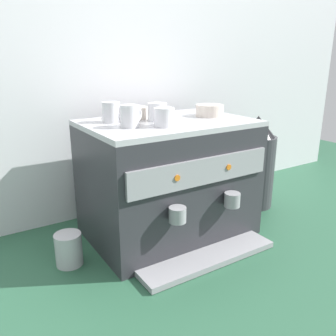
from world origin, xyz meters
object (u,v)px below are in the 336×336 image
at_px(espresso_machine, 169,179).
at_px(ceramic_cup_1, 130,116).
at_px(ceramic_cup_2, 164,117).
at_px(coffee_grinder, 255,163).
at_px(ceramic_cup_0, 158,112).
at_px(ceramic_bowl_1, 131,113).
at_px(ceramic_cup_3, 112,112).
at_px(ceramic_bowl_0, 210,111).
at_px(milk_pitcher, 69,249).

distance_m(espresso_machine, ceramic_cup_1, 0.32).
xyz_separation_m(ceramic_cup_2, coffee_grinder, (0.56, 0.11, -0.28)).
height_order(ceramic_cup_0, ceramic_bowl_1, ceramic_cup_0).
distance_m(ceramic_cup_2, coffee_grinder, 0.63).
bearing_deg(ceramic_cup_0, ceramic_cup_3, 158.40).
relative_size(ceramic_cup_3, ceramic_bowl_0, 0.81).
xyz_separation_m(ceramic_cup_0, ceramic_cup_2, (-0.04, -0.10, -0.00)).
distance_m(ceramic_cup_0, ceramic_cup_3, 0.16).
bearing_deg(ceramic_cup_0, ceramic_cup_2, -111.57).
distance_m(ceramic_bowl_0, milk_pitcher, 0.73).
bearing_deg(coffee_grinder, ceramic_cup_2, -169.38).
distance_m(ceramic_cup_0, ceramic_cup_2, 0.11).
xyz_separation_m(ceramic_cup_1, milk_pitcher, (-0.24, 0.02, -0.43)).
bearing_deg(ceramic_bowl_0, ceramic_cup_2, -161.85).
distance_m(ceramic_bowl_0, ceramic_bowl_1, 0.31).
xyz_separation_m(ceramic_bowl_0, coffee_grinder, (0.29, 0.02, -0.27)).
xyz_separation_m(ceramic_cup_1, ceramic_bowl_1, (0.08, 0.16, -0.02)).
height_order(espresso_machine, ceramic_cup_3, ceramic_cup_3).
relative_size(ceramic_bowl_0, coffee_grinder, 0.26).
bearing_deg(ceramic_cup_0, milk_pitcher, -174.33).
distance_m(ceramic_cup_3, ceramic_bowl_1, 0.11).
bearing_deg(ceramic_cup_3, milk_pitcher, -156.36).
height_order(espresso_machine, ceramic_cup_2, ceramic_cup_2).
height_order(ceramic_bowl_0, milk_pitcher, ceramic_bowl_0).
xyz_separation_m(ceramic_cup_2, ceramic_bowl_1, (-0.02, 0.21, -0.01)).
height_order(ceramic_cup_0, ceramic_cup_1, ceramic_cup_1).
bearing_deg(ceramic_cup_2, milk_pitcher, 168.57).
bearing_deg(milk_pitcher, espresso_machine, 2.53).
bearing_deg(ceramic_cup_2, espresso_machine, 49.06).
bearing_deg(ceramic_cup_2, coffee_grinder, 10.62).
xyz_separation_m(ceramic_cup_0, ceramic_bowl_0, (0.23, -0.02, -0.01)).
height_order(espresso_machine, coffee_grinder, espresso_machine).
bearing_deg(ceramic_bowl_1, espresso_machine, -53.64).
height_order(ceramic_cup_1, ceramic_bowl_0, ceramic_cup_1).
xyz_separation_m(ceramic_cup_2, milk_pitcher, (-0.33, 0.07, -0.43)).
bearing_deg(ceramic_bowl_1, coffee_grinder, -10.15).
height_order(ceramic_cup_0, ceramic_cup_2, ceramic_cup_0).
height_order(ceramic_cup_2, coffee_grinder, ceramic_cup_2).
distance_m(ceramic_cup_3, milk_pitcher, 0.49).
bearing_deg(ceramic_bowl_0, ceramic_cup_1, -174.00).
relative_size(ceramic_cup_1, coffee_grinder, 0.22).
height_order(ceramic_cup_1, coffee_grinder, ceramic_cup_1).
height_order(ceramic_cup_2, milk_pitcher, ceramic_cup_2).
bearing_deg(ceramic_bowl_1, ceramic_cup_1, -117.41).
relative_size(ceramic_bowl_1, coffee_grinder, 0.29).
relative_size(espresso_machine, ceramic_cup_2, 5.91).
bearing_deg(espresso_machine, ceramic_bowl_1, 126.36).
bearing_deg(espresso_machine, coffee_grinder, 2.28).
height_order(ceramic_cup_3, ceramic_bowl_0, ceramic_cup_3).
height_order(espresso_machine, ceramic_bowl_1, ceramic_bowl_1).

